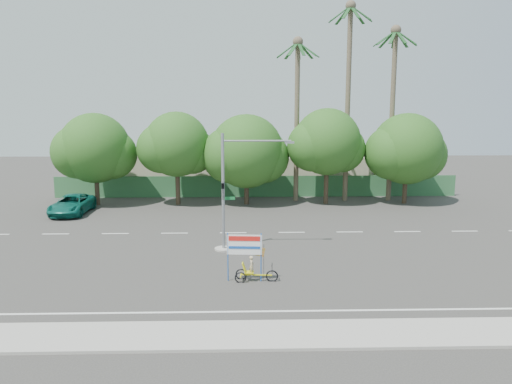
{
  "coord_description": "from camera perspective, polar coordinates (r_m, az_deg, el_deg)",
  "views": [
    {
      "loc": [
        -1.34,
        -25.06,
        8.61
      ],
      "look_at": [
        -0.55,
        4.13,
        3.5
      ],
      "focal_mm": 35.0,
      "sensor_mm": 36.0,
      "label": 1
    }
  ],
  "objects": [
    {
      "name": "building_left",
      "position": [
        52.2,
        -11.1,
        2.46
      ],
      "size": [
        12.0,
        8.0,
        4.0
      ],
      "primitive_type": "cube",
      "color": "#BFB798",
      "rests_on": "ground"
    },
    {
      "name": "fence",
      "position": [
        47.19,
        0.09,
        0.65
      ],
      "size": [
        38.0,
        0.08,
        2.0
      ],
      "primitive_type": "cube",
      "color": "#336B3D",
      "rests_on": "ground"
    },
    {
      "name": "trike_billboard",
      "position": [
        24.77,
        -0.77,
        -7.96
      ],
      "size": [
        2.53,
        0.62,
        2.49
      ],
      "rotation": [
        0.0,
        0.0,
        -0.07
      ],
      "color": "black",
      "rests_on": "ground"
    },
    {
      "name": "palm_mid",
      "position": [
        46.52,
        15.37,
        10.55
      ],
      "size": [
        3.73,
        3.79,
        15.45
      ],
      "color": "#70604C",
      "rests_on": "ground"
    },
    {
      "name": "ground",
      "position": [
        26.53,
        1.45,
        -9.01
      ],
      "size": [
        120.0,
        120.0,
        0.0
      ],
      "primitive_type": "plane",
      "color": "#33302D",
      "rests_on": "ground"
    },
    {
      "name": "tree_far_right",
      "position": [
        45.54,
        16.79,
        4.51
      ],
      "size": [
        7.38,
        6.2,
        7.94
      ],
      "color": "#473828",
      "rests_on": "ground"
    },
    {
      "name": "sidewalk_near",
      "position": [
        19.57,
        2.64,
        -15.98
      ],
      "size": [
        50.0,
        2.4,
        0.12
      ],
      "primitive_type": "cube",
      "color": "gray",
      "rests_on": "ground"
    },
    {
      "name": "tree_right",
      "position": [
        43.8,
        8.07,
        5.41
      ],
      "size": [
        6.9,
        5.8,
        8.36
      ],
      "color": "#473828",
      "rests_on": "ground"
    },
    {
      "name": "pickup_truck",
      "position": [
        42.51,
        -20.29,
        -1.34
      ],
      "size": [
        2.58,
        5.48,
        1.52
      ],
      "primitive_type": "imported",
      "rotation": [
        0.0,
        0.0,
        -0.01
      ],
      "color": "#0D5F50",
      "rests_on": "ground"
    },
    {
      "name": "tree_far_left",
      "position": [
        45.06,
        -17.99,
        4.54
      ],
      "size": [
        7.14,
        6.0,
        7.96
      ],
      "color": "#473828",
      "rests_on": "ground"
    },
    {
      "name": "palm_tall",
      "position": [
        45.56,
        10.51,
        12.1
      ],
      "size": [
        3.73,
        3.79,
        17.45
      ],
      "color": "#70604C",
      "rests_on": "ground"
    },
    {
      "name": "tree_center",
      "position": [
        43.26,
        -1.17,
        4.43
      ],
      "size": [
        7.62,
        6.4,
        7.85
      ],
      "color": "#473828",
      "rests_on": "ground"
    },
    {
      "name": "tree_left",
      "position": [
        43.58,
        -9.11,
        5.13
      ],
      "size": [
        6.66,
        5.6,
        8.07
      ],
      "color": "#473828",
      "rests_on": "ground"
    },
    {
      "name": "traffic_signal",
      "position": [
        29.6,
        -3.18,
        -1.17
      ],
      "size": [
        4.72,
        1.1,
        7.0
      ],
      "color": "gray",
      "rests_on": "ground"
    },
    {
      "name": "building_right",
      "position": [
        52.35,
        8.74,
        2.33
      ],
      "size": [
        14.0,
        8.0,
        3.6
      ],
      "primitive_type": "cube",
      "color": "#BFB798",
      "rests_on": "ground"
    },
    {
      "name": "palm_short",
      "position": [
        44.82,
        4.72,
        10.21
      ],
      "size": [
        3.73,
        3.79,
        14.45
      ],
      "color": "#70604C",
      "rests_on": "ground"
    }
  ]
}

